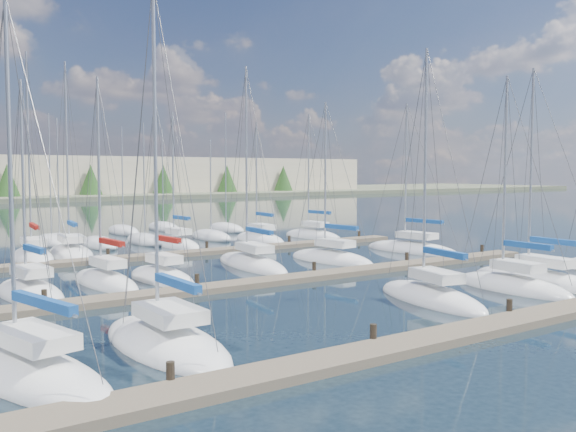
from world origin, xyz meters
TOP-DOWN VIEW (x-y plane):
  - ground at (0.00, 60.00)m, footprint 400.00×400.00m
  - dock_near at (0.00, 2.01)m, footprint 44.00×1.93m
  - dock_mid at (0.00, 16.01)m, footprint 44.00×1.93m
  - dock_far at (0.00, 30.01)m, footprint 44.00×1.93m
  - sailboat_p at (3.66, 35.65)m, footprint 2.51×7.06m
  - sailboat_b at (-15.16, 6.54)m, footprint 4.75×9.57m
  - sailboat_m at (17.57, 21.75)m, footprint 3.58×9.25m
  - sailboat_c at (-10.20, 7.24)m, footprint 3.26×8.48m
  - sailboat_f at (12.77, 7.26)m, footprint 3.30×9.30m
  - sailboat_e at (9.87, 6.98)m, footprint 2.99×7.77m
  - sailboat_d at (3.95, 7.36)m, footprint 4.09×8.34m
  - sailboat_r at (17.54, 34.82)m, footprint 2.80×7.81m
  - sailboat_j at (-4.46, 20.50)m, footprint 2.76×6.72m
  - sailboat_l at (8.77, 21.12)m, footprint 3.30×8.06m
  - sailboat_i at (-7.64, 20.98)m, footprint 2.55×7.57m
  - sailboat_k at (2.81, 22.26)m, footprint 3.72×9.66m
  - sailboat_o at (-5.47, 34.95)m, footprint 4.09×8.63m
  - sailboat_q at (11.82, 35.33)m, footprint 3.56×8.18m
  - sailboat_h at (-11.91, 20.10)m, footprint 3.14×7.06m
  - sailboat_n at (-8.36, 34.34)m, footprint 3.65×9.09m
  - distant_boats at (-4.34, 43.76)m, footprint 36.93×20.75m

SIDE VIEW (x-z plane):
  - ground at x=0.00m, z-range 0.00..0.00m
  - dock_near at x=0.00m, z-range -0.40..0.70m
  - dock_mid at x=0.00m, z-range -0.40..0.70m
  - dock_far at x=0.00m, z-range -0.40..0.70m
  - sailboat_b at x=-15.16m, z-range -6.12..6.46m
  - sailboat_m at x=17.57m, z-range -6.10..6.44m
  - sailboat_q at x=11.82m, z-range -5.64..5.98m
  - sailboat_l at x=8.77m, z-range -5.84..6.20m
  - sailboat_c at x=-10.20m, z-range -6.83..7.18m
  - sailboat_f at x=12.77m, z-range -6.32..6.68m
  - sailboat_h at x=-11.91m, z-range -5.73..6.09m
  - sailboat_e at x=9.87m, z-range -5.95..6.32m
  - sailboat_d at x=3.95m, z-range -6.40..6.77m
  - sailboat_j at x=-4.46m, z-range -5.51..5.89m
  - sailboat_k at x=2.81m, z-range -6.90..7.27m
  - sailboat_p at x=3.66m, z-range -5.88..6.26m
  - sailboat_o at x=-5.47m, z-range -7.52..7.90m
  - sailboat_r at x=17.54m, z-range -6.16..6.55m
  - sailboat_n at x=-8.36m, z-range -7.69..8.08m
  - sailboat_i at x=-7.64m, z-range -6.01..6.41m
  - distant_boats at x=-4.34m, z-range -6.36..6.94m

